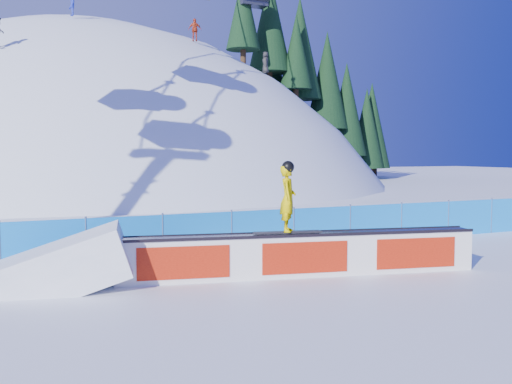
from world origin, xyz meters
name	(u,v)px	position (x,y,z in m)	size (l,w,h in m)	color
ground	(351,283)	(0.00, 0.00, 0.00)	(160.00, 160.00, 0.00)	white
snow_hill	(87,382)	(0.00, 42.00, -18.00)	(64.00, 64.00, 64.00)	silver
treeline	(316,77)	(22.44, 39.54, 10.40)	(22.26, 12.44, 20.40)	#362415
safety_fence	(263,230)	(0.00, 4.50, 0.60)	(22.05, 0.05, 1.30)	#0F83E6
rail_box	(302,254)	(-0.62, 1.10, 0.50)	(8.44, 2.37, 1.02)	silver
snow_ramp	(63,288)	(-5.82, 2.22, 0.00)	(2.76, 1.84, 1.04)	white
snowboarder	(288,198)	(-0.96, 1.18, 1.84)	(1.61, 0.67, 1.66)	black
distant_skiers	(128,29)	(1.67, 30.05, 11.44)	(19.53, 7.77, 5.33)	black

